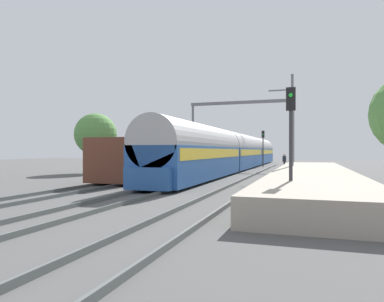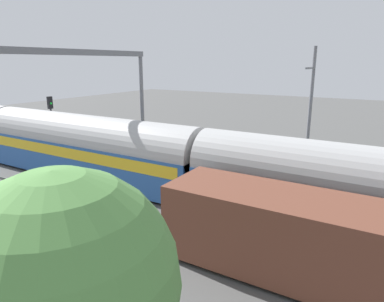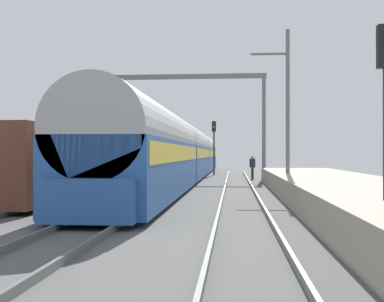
# 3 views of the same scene
# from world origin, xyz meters

# --- Properties ---
(ground) EXTENTS (120.00, 120.00, 0.00)m
(ground) POSITION_xyz_m (0.00, 0.00, 0.00)
(ground) COLOR #51504F
(track_far_west) EXTENTS (1.52, 60.00, 0.16)m
(track_far_west) POSITION_xyz_m (-3.86, 0.00, 0.08)
(track_far_west) COLOR #595E5C
(track_far_west) RESTS_ON ground
(track_west) EXTENTS (1.52, 60.00, 0.16)m
(track_west) POSITION_xyz_m (0.00, 0.00, 0.08)
(track_west) COLOR #595E5C
(track_west) RESTS_ON ground
(track_east) EXTENTS (1.52, 60.00, 0.16)m
(track_east) POSITION_xyz_m (3.86, 0.00, 0.08)
(track_east) COLOR #595E5C
(track_east) RESTS_ON ground
(platform) EXTENTS (4.40, 28.00, 0.90)m
(platform) POSITION_xyz_m (7.67, 2.00, 0.45)
(platform) COLOR #A39989
(platform) RESTS_ON ground
(passenger_train) EXTENTS (2.93, 49.20, 3.82)m
(passenger_train) POSITION_xyz_m (0.00, 19.06, 1.97)
(passenger_train) COLOR #28569E
(passenger_train) RESTS_ON ground
(freight_car) EXTENTS (2.80, 13.00, 2.70)m
(freight_car) POSITION_xyz_m (-3.86, 3.15, 1.47)
(freight_car) COLOR brown
(freight_car) RESTS_ON ground
(person_crossing) EXTENTS (0.42, 0.47, 1.73)m
(person_crossing) POSITION_xyz_m (4.97, 18.57, 1.03)
(person_crossing) COLOR black
(person_crossing) RESTS_ON ground
(railway_signal_near) EXTENTS (0.36, 0.30, 4.55)m
(railway_signal_near) POSITION_xyz_m (6.74, -6.71, 2.95)
(railway_signal_near) COLOR #2D2D33
(railway_signal_near) RESTS_ON ground
(railway_signal_far) EXTENTS (0.36, 0.30, 4.66)m
(railway_signal_far) POSITION_xyz_m (1.92, 24.83, 3.00)
(railway_signal_far) COLOR #2D2D33
(railway_signal_far) RESTS_ON ground
(catenary_gantry) EXTENTS (12.11, 0.28, 7.86)m
(catenary_gantry) POSITION_xyz_m (0.00, 19.37, 5.60)
(catenary_gantry) COLOR slate
(catenary_gantry) RESTS_ON ground
(catenary_pole_east_mid) EXTENTS (1.90, 0.20, 8.00)m
(catenary_pole_east_mid) POSITION_xyz_m (6.21, 7.14, 4.15)
(catenary_pole_east_mid) COLOR slate
(catenary_pole_east_mid) RESTS_ON ground
(tree_west_background) EXTENTS (3.91, 3.91, 5.56)m
(tree_west_background) POSITION_xyz_m (-11.40, 7.15, 3.59)
(tree_west_background) COLOR #4C3826
(tree_west_background) RESTS_ON ground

